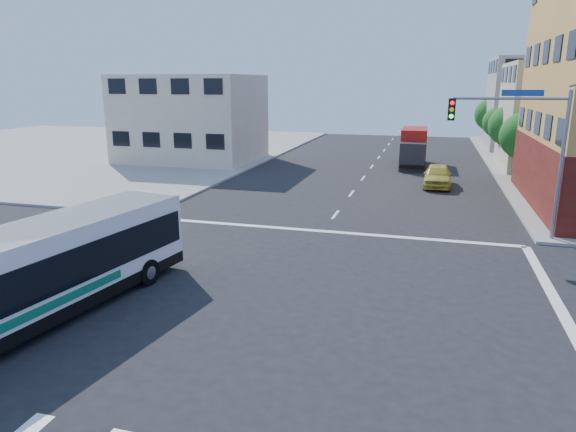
# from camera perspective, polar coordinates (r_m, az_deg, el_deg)

# --- Properties ---
(ground) EXTENTS (120.00, 120.00, 0.00)m
(ground) POSITION_cam_1_polar(r_m,az_deg,el_deg) (17.41, -2.61, -10.19)
(ground) COLOR black
(ground) RESTS_ON ground
(sidewalk_nw) EXTENTS (50.00, 50.00, 0.15)m
(sidewalk_nw) POSITION_cam_1_polar(r_m,az_deg,el_deg) (64.43, -23.12, 6.99)
(sidewalk_nw) COLOR gray
(sidewalk_nw) RESTS_ON ground
(building_east_far) EXTENTS (12.06, 10.06, 10.00)m
(building_east_far) POSITION_cam_1_polar(r_m,az_deg,el_deg) (64.16, 26.85, 11.01)
(building_east_far) COLOR #A6A6A1
(building_east_far) RESTS_ON ground
(building_west) EXTENTS (12.06, 10.06, 8.00)m
(building_west) POSITION_cam_1_polar(r_m,az_deg,el_deg) (50.19, -10.67, 10.58)
(building_west) COLOR beige
(building_west) RESTS_ON ground
(signal_mast_ne) EXTENTS (7.91, 1.13, 8.07)m
(signal_mast_ne) POSITION_cam_1_polar(r_m,az_deg,el_deg) (26.05, 24.79, 8.17)
(signal_mast_ne) COLOR slate
(signal_mast_ne) RESTS_ON ground
(street_tree_a) EXTENTS (3.60, 3.60, 5.53)m
(street_tree_a) POSITION_cam_1_polar(r_m,az_deg,el_deg) (43.64, 24.89, 8.38)
(street_tree_a) COLOR #392015
(street_tree_a) RESTS_ON ground
(street_tree_b) EXTENTS (3.80, 3.80, 5.79)m
(street_tree_b) POSITION_cam_1_polar(r_m,az_deg,el_deg) (51.52, 23.57, 9.45)
(street_tree_b) COLOR #392015
(street_tree_b) RESTS_ON ground
(street_tree_c) EXTENTS (3.40, 3.40, 5.29)m
(street_tree_c) POSITION_cam_1_polar(r_m,az_deg,el_deg) (59.46, 22.55, 9.80)
(street_tree_c) COLOR #392015
(street_tree_c) RESTS_ON ground
(street_tree_d) EXTENTS (4.00, 4.00, 6.03)m
(street_tree_d) POSITION_cam_1_polar(r_m,az_deg,el_deg) (67.37, 21.82, 10.66)
(street_tree_d) COLOR #392015
(street_tree_d) RESTS_ON ground
(transit_bus) EXTENTS (4.14, 11.62, 3.37)m
(transit_bus) POSITION_cam_1_polar(r_m,az_deg,el_deg) (17.78, -25.86, -5.45)
(transit_bus) COLOR black
(transit_bus) RESTS_ON ground
(box_truck) EXTENTS (2.27, 7.38, 3.31)m
(box_truck) POSITION_cam_1_polar(r_m,az_deg,el_deg) (47.69, 13.78, 7.32)
(box_truck) COLOR #232328
(box_truck) RESTS_ON ground
(parked_car) EXTENTS (1.98, 4.78, 1.62)m
(parked_car) POSITION_cam_1_polar(r_m,az_deg,el_deg) (38.64, 16.27, 4.34)
(parked_car) COLOR gold
(parked_car) RESTS_ON ground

